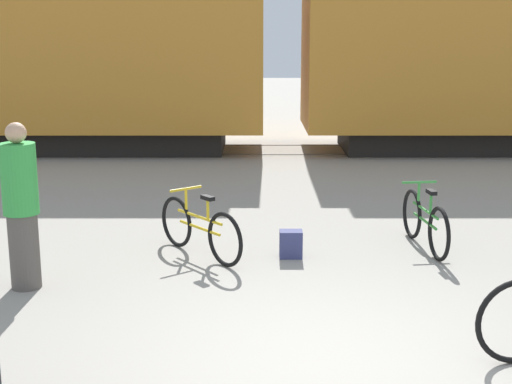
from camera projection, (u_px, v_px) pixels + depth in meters
name	position (u px, v px, depth m)	size (l,w,h in m)	color
ground_plane	(332.00, 367.00, 5.92)	(80.00, 80.00, 0.00)	gray
freight_train	(282.00, 32.00, 16.44)	(49.46, 2.95, 5.24)	black
rail_near	(282.00, 154.00, 16.33)	(61.46, 0.07, 0.01)	#4C4238
rail_far	(280.00, 145.00, 17.74)	(61.46, 0.07, 0.01)	#4C4238
bicycle_green	(423.00, 222.00, 9.13)	(0.46, 1.66, 0.83)	black
bicycle_yellow	(198.00, 229.00, 8.81)	(1.12, 1.36, 0.82)	black
person_in_green	(19.00, 207.00, 7.58)	(0.38, 0.38, 1.81)	#514C47
backpack	(289.00, 244.00, 8.80)	(0.28, 0.20, 0.34)	navy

